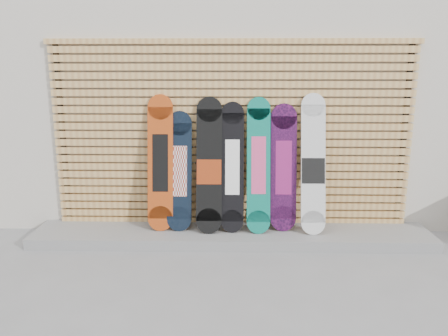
{
  "coord_description": "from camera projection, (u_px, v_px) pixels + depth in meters",
  "views": [
    {
      "loc": [
        -0.14,
        -4.13,
        1.96
      ],
      "look_at": [
        -0.24,
        0.75,
        0.85
      ],
      "focal_mm": 35.0,
      "sensor_mm": 36.0,
      "label": 1
    }
  ],
  "objects": [
    {
      "name": "snowboard_2",
      "position": [
        209.0,
        166.0,
        4.99
      ],
      "size": [
        0.3,
        0.4,
        1.53
      ],
      "color": "black",
      "rests_on": "concrete_step"
    },
    {
      "name": "snowboard_6",
      "position": [
        313.0,
        165.0,
        4.96
      ],
      "size": [
        0.28,
        0.4,
        1.58
      ],
      "color": "silver",
      "rests_on": "concrete_step"
    },
    {
      "name": "concrete_step",
      "position": [
        232.0,
        235.0,
        5.11
      ],
      "size": [
        4.6,
        0.7,
        0.12
      ],
      "primitive_type": "cube",
      "color": "gray",
      "rests_on": "ground"
    },
    {
      "name": "snowboard_3",
      "position": [
        232.0,
        167.0,
        5.02
      ],
      "size": [
        0.26,
        0.35,
        1.48
      ],
      "color": "black",
      "rests_on": "concrete_step"
    },
    {
      "name": "slat_wall",
      "position": [
        232.0,
        134.0,
        5.14
      ],
      "size": [
        4.26,
        0.08,
        2.29
      ],
      "color": "tan",
      "rests_on": "ground"
    },
    {
      "name": "snowboard_4",
      "position": [
        259.0,
        165.0,
        4.99
      ],
      "size": [
        0.27,
        0.38,
        1.53
      ],
      "color": "#0B705F",
      "rests_on": "concrete_step"
    },
    {
      "name": "ground",
      "position": [
        246.0,
        265.0,
        4.46
      ],
      "size": [
        80.0,
        80.0,
        0.0
      ],
      "primitive_type": "plane",
      "color": "gray",
      "rests_on": "ground"
    },
    {
      "name": "snowboard_0",
      "position": [
        160.0,
        163.0,
        5.04
      ],
      "size": [
        0.29,
        0.32,
        1.56
      ],
      "color": "#AE4012",
      "rests_on": "concrete_step"
    },
    {
      "name": "snowboard_1",
      "position": [
        179.0,
        171.0,
        5.06
      ],
      "size": [
        0.29,
        0.32,
        1.37
      ],
      "color": "black",
      "rests_on": "concrete_step"
    },
    {
      "name": "snowboard_5",
      "position": [
        283.0,
        168.0,
        5.04
      ],
      "size": [
        0.3,
        0.3,
        1.46
      ],
      "color": "black",
      "rests_on": "concrete_step"
    },
    {
      "name": "building",
      "position": [
        270.0,
        78.0,
        7.46
      ],
      "size": [
        12.0,
        5.0,
        3.6
      ],
      "primitive_type": "cube",
      "color": "beige",
      "rests_on": "ground"
    }
  ]
}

